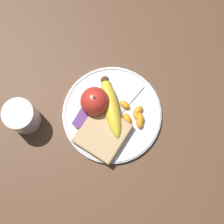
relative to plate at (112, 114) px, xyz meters
name	(u,v)px	position (x,y,z in m)	size (l,w,h in m)	color
ground_plane	(112,115)	(0.00, 0.00, -0.01)	(3.00, 3.00, 0.00)	brown
plate	(112,114)	(0.00, 0.00, 0.00)	(0.26, 0.26, 0.01)	silver
juice_glass	(22,117)	(-0.12, 0.19, 0.03)	(0.08, 0.08, 0.09)	silver
apple	(95,101)	(0.00, 0.05, 0.04)	(0.07, 0.07, 0.08)	red
banana	(111,107)	(0.01, 0.01, 0.02)	(0.15, 0.14, 0.04)	yellow
bread_slice	(103,134)	(-0.06, -0.01, 0.02)	(0.12, 0.12, 0.02)	olive
fork	(119,113)	(0.01, -0.01, 0.01)	(0.16, 0.05, 0.00)	silver
jam_packet	(84,120)	(-0.05, 0.05, 0.01)	(0.05, 0.04, 0.02)	white
orange_segment_0	(140,119)	(0.02, -0.07, 0.01)	(0.04, 0.03, 0.02)	orange
orange_segment_1	(116,122)	(-0.02, -0.02, 0.01)	(0.03, 0.02, 0.02)	orange
orange_segment_2	(113,117)	(-0.01, -0.01, 0.01)	(0.02, 0.03, 0.02)	orange
orange_segment_3	(125,105)	(0.03, -0.02, 0.01)	(0.02, 0.03, 0.02)	orange
orange_segment_4	(117,131)	(-0.04, -0.03, 0.01)	(0.03, 0.03, 0.02)	orange
orange_segment_5	(127,118)	(0.01, -0.04, 0.01)	(0.03, 0.03, 0.02)	orange
orange_segment_6	(136,115)	(0.02, -0.06, 0.01)	(0.03, 0.03, 0.01)	orange
orange_segment_7	(139,123)	(0.01, -0.07, 0.01)	(0.03, 0.03, 0.02)	orange
orange_segment_8	(138,110)	(0.04, -0.06, 0.01)	(0.03, 0.03, 0.02)	orange
orange_segment_9	(121,122)	(-0.01, -0.03, 0.01)	(0.03, 0.02, 0.02)	orange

